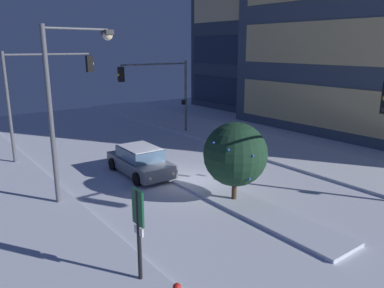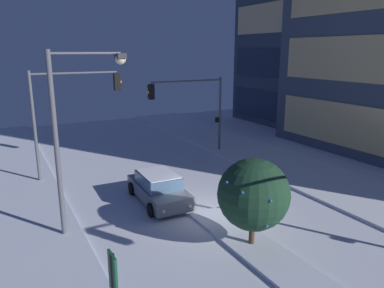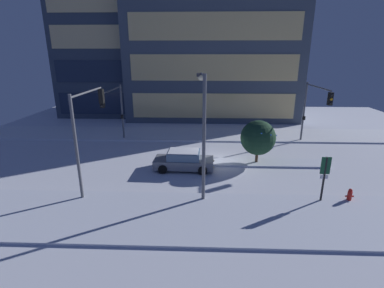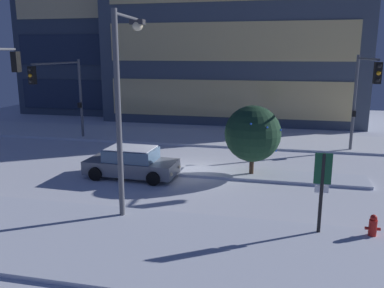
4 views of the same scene
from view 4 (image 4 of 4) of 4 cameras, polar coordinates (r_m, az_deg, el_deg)
name	(u,v)px [view 4 (image 4 of 4)]	position (r m, az deg, el deg)	size (l,w,h in m)	color
ground	(192,172)	(20.63, 0.01, -4.00)	(52.00, 52.00, 0.00)	silver
curb_strip_near	(136,243)	(13.27, -7.98, -13.79)	(52.00, 5.20, 0.14)	silver
curb_strip_far	(217,138)	(28.43, 3.62, 0.85)	(52.00, 5.20, 0.14)	silver
median_strip	(272,176)	(20.10, 11.27, -4.51)	(9.00, 1.80, 0.14)	silver
office_tower_secondary	(101,9)	(44.80, -12.86, 18.27)	(13.34, 11.14, 20.84)	#384251
car_near	(132,163)	(19.85, -8.60, -2.70)	(4.61, 2.23, 1.49)	slate
traffic_light_corner_far_left	(62,86)	(27.15, -18.02, 7.86)	(0.32, 5.79, 5.55)	#565960
traffic_light_corner_far_right	(363,88)	(23.86, 23.19, 7.35)	(0.32, 5.76, 5.87)	#565960
street_lamp_arched	(125,84)	(14.96, -9.55, 8.42)	(0.59, 3.09, 7.43)	#565960
fire_hydrant	(373,228)	(14.61, 24.34, -10.78)	(0.48, 0.26, 0.87)	red
parking_info_sign	(322,184)	(13.76, 18.02, -5.42)	(0.55, 0.12, 2.85)	black
decorated_tree_median	(253,134)	(19.63, 8.63, 1.46)	(2.74, 2.76, 3.53)	#473323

